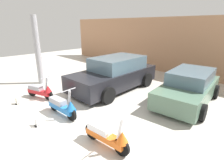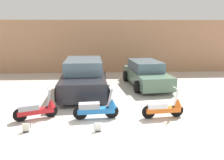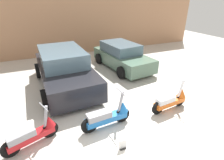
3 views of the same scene
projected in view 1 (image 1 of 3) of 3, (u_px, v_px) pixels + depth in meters
name	position (u px, v px, depth m)	size (l,w,h in m)	color
ground_plane	(38.00, 127.00, 5.23)	(28.00, 28.00, 0.00)	beige
wall_back	(177.00, 46.00, 10.38)	(19.60, 0.12, 3.38)	tan
scooter_front_left	(41.00, 90.00, 7.18)	(1.33, 0.69, 0.97)	black
scooter_front_right	(63.00, 106.00, 5.77)	(1.49, 0.54, 1.04)	black
scooter_front_center	(108.00, 135.00, 4.27)	(1.42, 0.51, 0.99)	black
car_rear_left	(115.00, 74.00, 8.21)	(2.27, 4.48, 1.50)	black
car_rear_center	(189.00, 87.00, 6.79)	(2.12, 3.86, 1.26)	#51705B
placard_near_left_scooter	(17.00, 101.00, 6.70)	(0.20, 0.13, 0.26)	black
placard_near_right_scooter	(36.00, 123.00, 5.24)	(0.20, 0.12, 0.26)	black
support_column_side	(38.00, 51.00, 8.66)	(0.28, 0.28, 3.38)	#99999E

